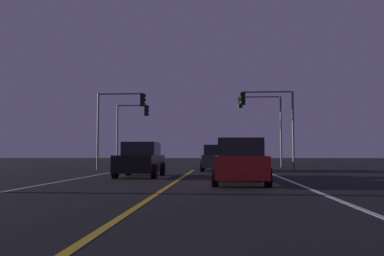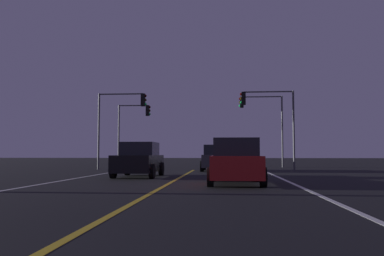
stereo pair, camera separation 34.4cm
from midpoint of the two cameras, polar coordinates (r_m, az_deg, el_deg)
The scene contains 9 objects.
lane_edge_right at distance 11.20m, azimuth 18.36°, elevation -9.31°, with size 0.16×33.83×0.01m, color silver.
lane_center_divider at distance 11.03m, azimuth -6.40°, elevation -9.56°, with size 0.16×33.83×0.01m, color gold.
car_lead_same_lane at distance 15.19m, azimuth 6.09°, elevation -4.84°, with size 2.02×4.30×1.70m.
car_oncoming at distance 19.96m, azimuth -7.77°, elevation -4.53°, with size 2.02×4.30×1.70m.
car_ahead_far at distance 26.58m, azimuth 3.14°, elevation -4.32°, with size 2.02×4.30×1.70m.
traffic_light_near_right at distance 28.55m, azimuth 10.26°, elevation 2.41°, with size 3.76×0.36×5.51m.
traffic_light_near_left at distance 29.26m, azimuth -10.36°, elevation 2.20°, with size 3.55×0.36×5.47m.
traffic_light_far_right at distance 34.03m, azimuth 9.42°, elevation 1.91°, with size 3.64×0.36×5.93m.
traffic_light_far_left at distance 34.66m, azimuth -8.70°, elevation 1.02°, with size 2.82×0.36×5.30m.
Camera 1 is at (1.77, 0.12, 1.15)m, focal length 37.61 mm.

